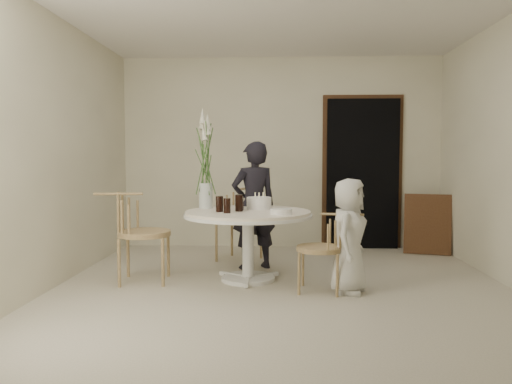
{
  "coord_description": "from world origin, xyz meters",
  "views": [
    {
      "loc": [
        -0.04,
        -4.89,
        1.29
      ],
      "look_at": [
        -0.27,
        0.3,
        0.92
      ],
      "focal_mm": 35.0,
      "sensor_mm": 36.0,
      "label": 1
    }
  ],
  "objects_px": {
    "table": "(248,222)",
    "birthday_cake": "(259,203)",
    "chair_far": "(244,212)",
    "flower_vase": "(205,161)",
    "chair_right": "(331,240)",
    "girl": "(254,205)",
    "chair_left": "(131,224)",
    "boy": "(349,236)"
  },
  "relations": [
    {
      "from": "table",
      "to": "birthday_cake",
      "type": "bearing_deg",
      "value": 61.54
    },
    {
      "from": "chair_far",
      "to": "birthday_cake",
      "type": "relative_size",
      "value": 3.41
    },
    {
      "from": "birthday_cake",
      "to": "flower_vase",
      "type": "height_order",
      "value": "flower_vase"
    },
    {
      "from": "chair_right",
      "to": "girl",
      "type": "distance_m",
      "value": 1.28
    },
    {
      "from": "chair_far",
      "to": "chair_right",
      "type": "xyz_separation_m",
      "value": [
        0.94,
        -1.56,
        -0.09
      ]
    },
    {
      "from": "chair_left",
      "to": "flower_vase",
      "type": "relative_size",
      "value": 0.85
    },
    {
      "from": "table",
      "to": "boy",
      "type": "distance_m",
      "value": 1.07
    },
    {
      "from": "flower_vase",
      "to": "girl",
      "type": "bearing_deg",
      "value": 29.92
    },
    {
      "from": "boy",
      "to": "birthday_cake",
      "type": "distance_m",
      "value": 1.11
    },
    {
      "from": "chair_left",
      "to": "boy",
      "type": "xyz_separation_m",
      "value": [
        2.18,
        -0.31,
        -0.06
      ]
    },
    {
      "from": "table",
      "to": "chair_right",
      "type": "bearing_deg",
      "value": -27.03
    },
    {
      "from": "chair_right",
      "to": "birthday_cake",
      "type": "height_order",
      "value": "birthday_cake"
    },
    {
      "from": "girl",
      "to": "chair_right",
      "type": "bearing_deg",
      "value": 105.07
    },
    {
      "from": "chair_far",
      "to": "boy",
      "type": "relative_size",
      "value": 0.84
    },
    {
      "from": "chair_right",
      "to": "chair_left",
      "type": "xyz_separation_m",
      "value": [
        -2.01,
        0.29,
        0.11
      ]
    },
    {
      "from": "birthday_cake",
      "to": "chair_right",
      "type": "bearing_deg",
      "value": -40.87
    },
    {
      "from": "chair_right",
      "to": "chair_left",
      "type": "relative_size",
      "value": 0.82
    },
    {
      "from": "girl",
      "to": "boy",
      "type": "relative_size",
      "value": 1.35
    },
    {
      "from": "chair_left",
      "to": "boy",
      "type": "bearing_deg",
      "value": -103.52
    },
    {
      "from": "boy",
      "to": "flower_vase",
      "type": "xyz_separation_m",
      "value": [
        -1.46,
        0.7,
        0.7
      ]
    },
    {
      "from": "chair_far",
      "to": "flower_vase",
      "type": "height_order",
      "value": "flower_vase"
    },
    {
      "from": "chair_far",
      "to": "chair_left",
      "type": "height_order",
      "value": "chair_left"
    },
    {
      "from": "chair_far",
      "to": "boy",
      "type": "height_order",
      "value": "boy"
    },
    {
      "from": "chair_right",
      "to": "chair_left",
      "type": "bearing_deg",
      "value": -89.62
    },
    {
      "from": "table",
      "to": "chair_far",
      "type": "xyz_separation_m",
      "value": [
        -0.13,
        1.14,
        -0.03
      ]
    },
    {
      "from": "table",
      "to": "birthday_cake",
      "type": "height_order",
      "value": "birthday_cake"
    },
    {
      "from": "chair_right",
      "to": "girl",
      "type": "bearing_deg",
      "value": -132.65
    },
    {
      "from": "chair_right",
      "to": "flower_vase",
      "type": "distance_m",
      "value": 1.65
    },
    {
      "from": "chair_far",
      "to": "chair_right",
      "type": "bearing_deg",
      "value": -36.86
    },
    {
      "from": "table",
      "to": "girl",
      "type": "distance_m",
      "value": 0.58
    },
    {
      "from": "table",
      "to": "chair_right",
      "type": "distance_m",
      "value": 0.92
    },
    {
      "from": "chair_right",
      "to": "chair_left",
      "type": "distance_m",
      "value": 2.03
    },
    {
      "from": "table",
      "to": "boy",
      "type": "height_order",
      "value": "boy"
    },
    {
      "from": "chair_far",
      "to": "girl",
      "type": "xyz_separation_m",
      "value": [
        0.16,
        -0.58,
        0.14
      ]
    },
    {
      "from": "chair_far",
      "to": "boy",
      "type": "bearing_deg",
      "value": -32.92
    },
    {
      "from": "girl",
      "to": "boy",
      "type": "xyz_separation_m",
      "value": [
        0.95,
        -1.0,
        -0.19
      ]
    },
    {
      "from": "chair_left",
      "to": "boy",
      "type": "relative_size",
      "value": 0.86
    },
    {
      "from": "chair_right",
      "to": "birthday_cake",
      "type": "bearing_deg",
      "value": -122.17
    },
    {
      "from": "chair_right",
      "to": "girl",
      "type": "relative_size",
      "value": 0.52
    },
    {
      "from": "table",
      "to": "chair_left",
      "type": "distance_m",
      "value": 1.2
    },
    {
      "from": "birthday_cake",
      "to": "girl",
      "type": "bearing_deg",
      "value": 101.47
    },
    {
      "from": "boy",
      "to": "chair_far",
      "type": "bearing_deg",
      "value": 55.71
    }
  ]
}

